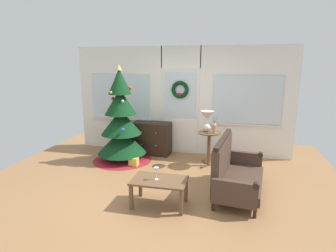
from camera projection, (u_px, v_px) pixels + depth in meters
ground_plane at (158, 187)px, 4.92m from camera, size 6.76×6.76×0.00m
back_wall_with_door at (181, 101)px, 6.61m from camera, size 5.20×0.19×2.55m
christmas_tree at (121, 127)px, 6.13m from camera, size 1.33×1.33×2.13m
dresser_cabinet at (152, 138)px, 6.67m from camera, size 0.93×0.49×0.78m
settee_sofa at (233, 172)px, 4.63m from camera, size 0.88×1.58×0.96m
side_table at (209, 142)px, 5.86m from camera, size 0.50×0.48×0.74m
table_lamp at (207, 118)px, 5.80m from camera, size 0.28×0.28×0.44m
flower_vase at (214, 128)px, 5.71m from camera, size 0.11×0.10×0.35m
coffee_table at (159, 183)px, 4.23m from camera, size 0.84×0.52×0.42m
wine_glass at (156, 171)px, 4.18m from camera, size 0.08×0.08×0.20m
gift_box at (134, 162)px, 5.92m from camera, size 0.19×0.17×0.19m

